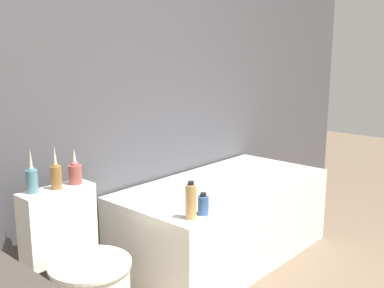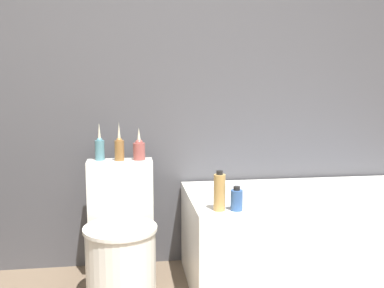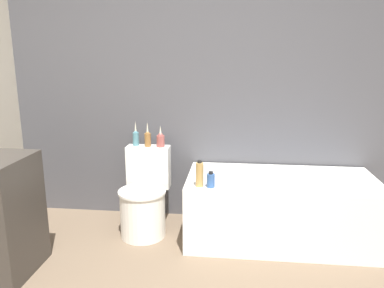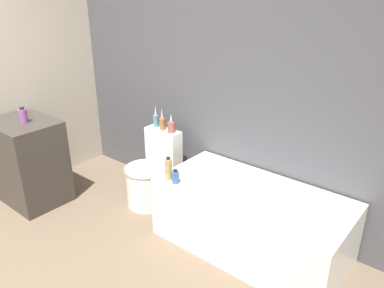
{
  "view_description": "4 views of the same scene",
  "coord_description": "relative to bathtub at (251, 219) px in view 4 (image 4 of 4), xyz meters",
  "views": [
    {
      "loc": [
        -1.55,
        -0.11,
        1.43
      ],
      "look_at": [
        0.21,
        1.46,
        0.93
      ],
      "focal_mm": 42.0,
      "sensor_mm": 36.0,
      "label": 1
    },
    {
      "loc": [
        -0.31,
        -0.77,
        1.21
      ],
      "look_at": [
        0.02,
        1.55,
        0.87
      ],
      "focal_mm": 42.0,
      "sensor_mm": 36.0,
      "label": 2
    },
    {
      "loc": [
        0.39,
        -1.3,
        1.53
      ],
      "look_at": [
        0.06,
        1.58,
        0.84
      ],
      "focal_mm": 35.0,
      "sensor_mm": 36.0,
      "label": 3
    },
    {
      "loc": [
        2.06,
        -0.63,
        2.06
      ],
      "look_at": [
        0.35,
        1.45,
        0.91
      ],
      "focal_mm": 35.0,
      "sensor_mm": 36.0,
      "label": 4
    }
  ],
  "objects": [
    {
      "name": "vase_gold",
      "position": [
        -1.28,
        0.21,
        0.53
      ],
      "size": [
        0.06,
        0.06,
        0.22
      ],
      "color": "teal",
      "rests_on": "toilet"
    },
    {
      "name": "wall_back_tiled",
      "position": [
        -0.79,
        0.43,
        1.02
      ],
      "size": [
        6.4,
        0.06,
        2.6
      ],
      "color": "#4C4C51",
      "rests_on": "ground_plane"
    },
    {
      "name": "vase_bronze",
      "position": [
        -1.05,
        0.19,
        0.52
      ],
      "size": [
        0.07,
        0.07,
        0.19
      ],
      "color": "#994C47",
      "rests_on": "toilet"
    },
    {
      "name": "shampoo_bottle_tall",
      "position": [
        -0.65,
        -0.28,
        0.37
      ],
      "size": [
        0.06,
        0.06,
        0.21
      ],
      "color": "tan",
      "rests_on": "bathtub"
    },
    {
      "name": "toilet",
      "position": [
        -1.16,
        -0.0,
        0.02
      ],
      "size": [
        0.4,
        0.54,
        0.73
      ],
      "color": "white",
      "rests_on": "ground"
    },
    {
      "name": "vase_silver",
      "position": [
        -1.16,
        0.18,
        0.53
      ],
      "size": [
        0.06,
        0.06,
        0.23
      ],
      "color": "olive",
      "rests_on": "toilet"
    },
    {
      "name": "shampoo_bottle_short",
      "position": [
        -0.57,
        -0.29,
        0.33
      ],
      "size": [
        0.06,
        0.06,
        0.13
      ],
      "color": "#335999",
      "rests_on": "bathtub"
    },
    {
      "name": "bathtub",
      "position": [
        0.0,
        0.0,
        0.0
      ],
      "size": [
        1.55,
        0.76,
        0.55
      ],
      "color": "white",
      "rests_on": "ground"
    },
    {
      "name": "soap_bottle_glass",
      "position": [
        -2.09,
        -0.74,
        0.65
      ],
      "size": [
        0.08,
        0.08,
        0.15
      ],
      "color": "#8C4C8C",
      "rests_on": "vanity_counter"
    },
    {
      "name": "vanity_counter",
      "position": [
        -2.13,
        -0.74,
        0.15
      ],
      "size": [
        0.65,
        0.52,
        0.85
      ],
      "color": "#38332D",
      "rests_on": "ground"
    }
  ]
}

